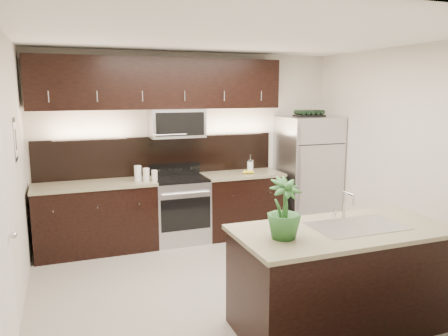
% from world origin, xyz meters
% --- Properties ---
extents(ground, '(4.50, 4.50, 0.00)m').
position_xyz_m(ground, '(0.00, 0.00, 0.00)').
color(ground, gray).
rests_on(ground, ground).
extents(room_walls, '(4.52, 4.02, 2.71)m').
position_xyz_m(room_walls, '(-0.11, -0.04, 1.70)').
color(room_walls, beige).
rests_on(room_walls, ground).
extents(counter_run, '(3.51, 0.65, 0.94)m').
position_xyz_m(counter_run, '(-0.46, 1.69, 0.47)').
color(counter_run, black).
rests_on(counter_run, ground).
extents(upper_fixtures, '(3.49, 0.40, 1.66)m').
position_xyz_m(upper_fixtures, '(-0.43, 1.84, 2.14)').
color(upper_fixtures, black).
rests_on(upper_fixtures, counter_run).
extents(island, '(1.96, 0.96, 0.94)m').
position_xyz_m(island, '(0.52, -1.10, 0.47)').
color(island, black).
rests_on(island, ground).
extents(sink_faucet, '(0.84, 0.50, 0.28)m').
position_xyz_m(sink_faucet, '(0.67, -1.09, 0.96)').
color(sink_faucet, silver).
rests_on(sink_faucet, island).
extents(refrigerator, '(0.85, 0.77, 1.76)m').
position_xyz_m(refrigerator, '(1.80, 1.63, 0.88)').
color(refrigerator, '#B2B2B7').
rests_on(refrigerator, ground).
extents(wine_rack, '(0.43, 0.27, 0.10)m').
position_xyz_m(wine_rack, '(1.80, 1.63, 1.81)').
color(wine_rack, black).
rests_on(wine_rack, refrigerator).
extents(plant, '(0.33, 0.33, 0.51)m').
position_xyz_m(plant, '(-0.11, -1.15, 1.19)').
color(plant, '#255723').
rests_on(plant, island).
extents(canisters, '(0.30, 0.18, 0.21)m').
position_xyz_m(canisters, '(-0.77, 1.60, 1.03)').
color(canisters, silver).
rests_on(canisters, counter_run).
extents(french_press, '(0.09, 0.09, 0.27)m').
position_xyz_m(french_press, '(0.82, 1.64, 1.04)').
color(french_press, silver).
rests_on(french_press, counter_run).
extents(bananas, '(0.19, 0.15, 0.05)m').
position_xyz_m(bananas, '(0.72, 1.61, 0.97)').
color(bananas, gold).
rests_on(bananas, counter_run).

